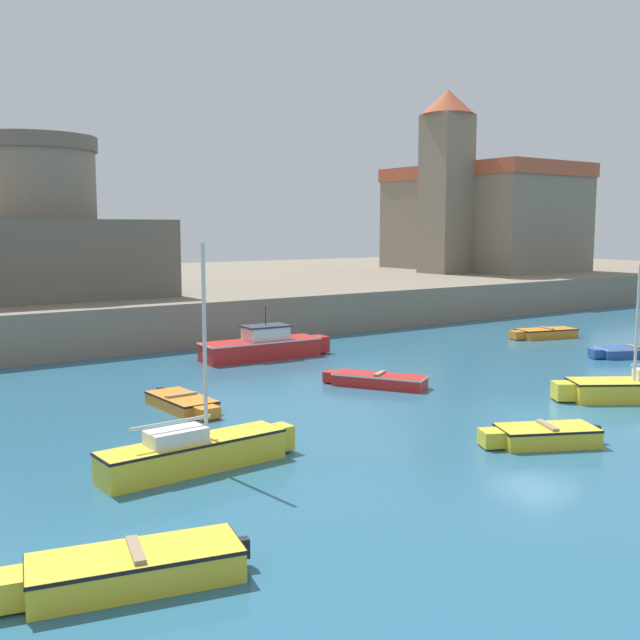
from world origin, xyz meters
The scene contains 12 objects.
ground_plane centered at (0.00, 0.00, 0.00)m, with size 200.00×200.00×0.00m, color #28607F.
quay_seawall centered at (0.00, 38.72, 1.14)m, with size 120.00×40.00×2.28m, color gray.
dinghy_red_0 centered at (-1.34, 6.47, 0.27)m, with size 2.83×3.89×0.56m.
dinghy_yellow_1 centered at (-2.45, -2.22, 0.29)m, with size 3.39×2.36×0.60m.
dinghy_orange_2 centered at (-8.96, 7.42, 0.24)m, with size 1.45×3.76×0.51m.
sailboat_yellow_3 centered at (-11.36, 1.38, 0.49)m, with size 5.39×1.39×5.70m.
motorboat_red_4 centered at (-1.68, 14.33, 0.58)m, with size 6.42×1.98×2.45m.
dinghy_blue_6 centered at (12.61, 4.69, 0.26)m, with size 3.82×2.44×0.55m.
dinghy_orange_7 centered at (14.35, 11.05, 0.28)m, with size 4.01×2.12×0.58m.
dinghy_yellow_8 centered at (-15.01, -3.60, 0.32)m, with size 4.34×2.09×0.66m.
church centered at (31.30, 32.05, 7.26)m, with size 14.48×16.54×14.92m.
fortress centered at (-8.00, 28.27, 5.27)m, with size 11.78×11.78×8.77m.
Camera 1 is at (-19.27, -15.36, 6.07)m, focal length 42.00 mm.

